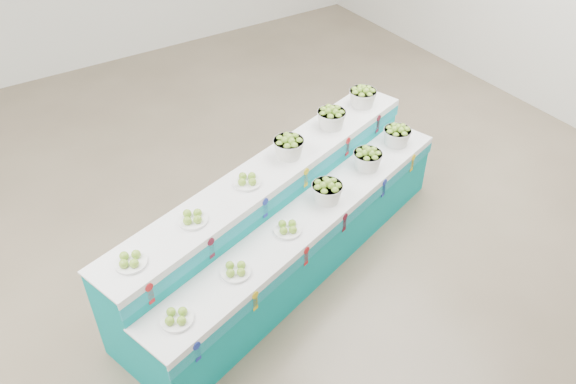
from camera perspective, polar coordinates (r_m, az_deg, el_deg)
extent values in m
plane|color=brown|center=(5.98, -4.93, -5.91)|extent=(10.00, 10.00, 0.00)
cylinder|color=white|center=(4.48, -11.08, -12.11)|extent=(0.32, 0.32, 0.10)
cylinder|color=white|center=(4.74, -5.26, -7.67)|extent=(0.32, 0.32, 0.10)
cylinder|color=white|center=(5.08, -0.05, -3.53)|extent=(0.32, 0.32, 0.10)
cylinder|color=white|center=(4.54, -15.48, -6.51)|extent=(0.32, 0.32, 0.10)
cylinder|color=white|center=(4.80, -9.53, -2.48)|extent=(0.32, 0.32, 0.10)
cylinder|color=white|center=(5.14, -4.09, 1.24)|extent=(0.32, 0.32, 0.10)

